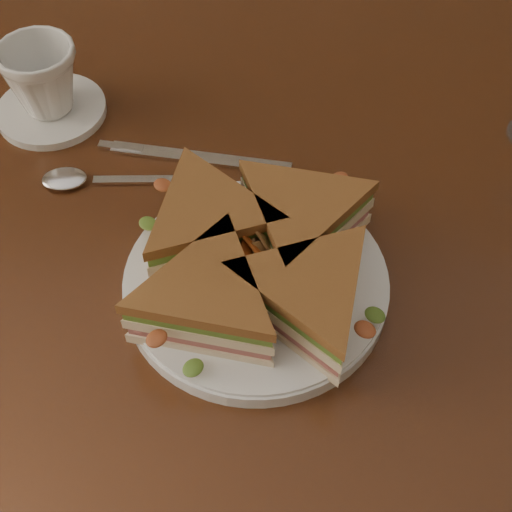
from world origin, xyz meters
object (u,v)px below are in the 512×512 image
object	(u,v)px
plate	(256,283)
knife	(187,157)
table	(215,270)
spoon	(86,180)
saucer	(52,110)
sandwich_wedges	(256,259)
coffee_cup	(42,79)

from	to	relation	value
plate	knife	xyz separation A→B (m)	(-0.06, 0.18, -0.01)
table	spoon	distance (m)	0.17
knife	saucer	xyz separation A→B (m)	(-0.16, 0.08, 0.00)
sandwich_wedges	saucer	bearing A→B (deg)	130.39
table	plate	bearing A→B (deg)	-66.91
sandwich_wedges	spoon	xyz separation A→B (m)	(-0.17, 0.15, -0.04)
spoon	saucer	xyz separation A→B (m)	(-0.05, 0.11, 0.00)
plate	spoon	xyz separation A→B (m)	(-0.17, 0.15, -0.00)
sandwich_wedges	coffee_cup	xyz separation A→B (m)	(-0.22, 0.26, 0.01)
plate	saucer	world-z (taller)	plate
spoon	sandwich_wedges	bearing A→B (deg)	-37.99
coffee_cup	knife	bearing A→B (deg)	-11.10
table	knife	xyz separation A→B (m)	(-0.02, 0.08, 0.10)
plate	sandwich_wedges	size ratio (longest dim) A/B	0.82
saucer	coffee_cup	bearing A→B (deg)	0.00
spoon	knife	xyz separation A→B (m)	(0.11, 0.03, -0.00)
knife	plate	bearing A→B (deg)	-56.70
table	plate	size ratio (longest dim) A/B	4.84
plate	table	bearing A→B (deg)	113.09
plate	coffee_cup	world-z (taller)	coffee_cup
spoon	coffee_cup	world-z (taller)	coffee_cup
table	knife	distance (m)	0.13
table	sandwich_wedges	bearing A→B (deg)	-66.91
sandwich_wedges	coffee_cup	bearing A→B (deg)	130.39
saucer	spoon	bearing A→B (deg)	-66.30
knife	coffee_cup	size ratio (longest dim) A/B	2.46
sandwich_wedges	spoon	size ratio (longest dim) A/B	1.64
plate	coffee_cup	bearing A→B (deg)	130.39
table	saucer	world-z (taller)	saucer
table	coffee_cup	distance (m)	0.29
sandwich_wedges	table	bearing A→B (deg)	113.09
spoon	knife	size ratio (longest dim) A/B	0.87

